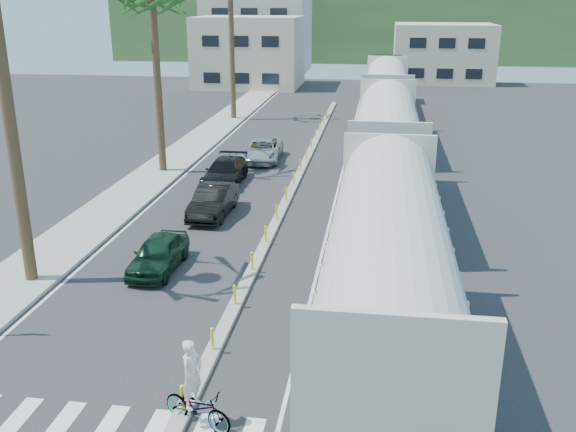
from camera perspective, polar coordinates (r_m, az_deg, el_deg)
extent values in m
plane|color=#28282B|center=(18.16, -8.33, -15.21)|extent=(140.00, 140.00, 0.00)
cube|color=gray|center=(42.68, -9.99, 4.99)|extent=(3.00, 90.00, 0.15)
cube|color=black|center=(43.54, 7.56, 5.32)|extent=(0.12, 100.00, 0.06)
cube|color=black|center=(43.55, 9.46, 5.23)|extent=(0.12, 100.00, 0.06)
cube|color=gray|center=(36.09, 0.51, 2.73)|extent=(0.45, 60.00, 0.15)
cylinder|color=yellow|center=(17.10, -9.37, -15.65)|extent=(0.10, 0.10, 0.70)
cylinder|color=yellow|center=(19.53, -6.74, -10.77)|extent=(0.10, 0.10, 0.70)
cylinder|color=yellow|center=(22.10, -4.77, -6.99)|extent=(0.10, 0.10, 0.70)
cylinder|color=yellow|center=(24.77, -3.23, -4.00)|extent=(0.10, 0.10, 0.70)
cylinder|color=yellow|center=(27.51, -2.01, -1.59)|extent=(0.10, 0.10, 0.70)
cylinder|color=yellow|center=(30.29, -1.01, 0.37)|extent=(0.10, 0.10, 0.70)
cylinder|color=yellow|center=(33.12, -0.18, 2.00)|extent=(0.10, 0.10, 0.70)
cylinder|color=yellow|center=(35.97, 0.51, 3.38)|extent=(0.10, 0.10, 0.70)
cylinder|color=yellow|center=(38.85, 1.11, 4.55)|extent=(0.10, 0.10, 0.70)
cylinder|color=yellow|center=(41.74, 1.63, 5.56)|extent=(0.10, 0.10, 0.70)
cylinder|color=yellow|center=(44.64, 2.08, 6.43)|extent=(0.10, 0.10, 0.70)
cylinder|color=yellow|center=(47.56, 2.48, 7.20)|extent=(0.10, 0.10, 0.70)
cylinder|color=yellow|center=(50.49, 2.83, 7.88)|extent=(0.10, 0.10, 0.70)
cylinder|color=yellow|center=(53.43, 3.14, 8.49)|extent=(0.10, 0.10, 0.70)
cylinder|color=yellow|center=(56.37, 3.43, 9.03)|extent=(0.10, 0.10, 0.70)
cube|color=silver|center=(42.21, -7.78, 4.85)|extent=(0.12, 90.00, 0.01)
cube|color=silver|center=(40.68, 4.97, 4.42)|extent=(0.12, 90.00, 0.01)
cube|color=beige|center=(16.48, 8.68, -8.11)|extent=(3.00, 12.88, 3.40)
cylinder|color=beige|center=(15.79, 8.98, -2.60)|extent=(2.90, 12.58, 2.90)
cube|color=black|center=(17.58, 8.32, -14.51)|extent=(2.60, 12.88, 1.00)
cube|color=beige|center=(30.63, 8.68, 4.65)|extent=(3.00, 12.88, 3.40)
cylinder|color=beige|center=(30.26, 8.84, 7.77)|extent=(2.90, 12.58, 2.90)
cube|color=black|center=(31.23, 8.48, 0.74)|extent=(2.60, 12.88, 1.00)
cube|color=beige|center=(45.32, 8.68, 9.26)|extent=(3.00, 12.88, 3.40)
cylinder|color=beige|center=(45.08, 8.79, 11.39)|extent=(2.90, 12.58, 2.90)
cube|color=black|center=(45.74, 8.55, 6.54)|extent=(2.60, 12.88, 1.00)
cube|color=#4C4C4F|center=(61.39, 8.61, 10.19)|extent=(3.00, 17.00, 0.50)
cube|color=yellow|center=(60.18, 8.68, 11.50)|extent=(2.70, 12.24, 2.60)
cube|color=yellow|center=(66.88, 8.69, 12.48)|extent=(3.00, 3.74, 3.20)
cube|color=black|center=(61.48, 8.58, 9.63)|extent=(2.60, 13.60, 0.90)
cylinder|color=brown|center=(24.40, -23.32, 6.43)|extent=(0.44, 0.44, 11.00)
cylinder|color=brown|center=(38.92, -11.48, 10.96)|extent=(0.44, 0.44, 10.00)
cylinder|color=brown|center=(55.95, -5.02, 14.60)|extent=(0.44, 0.44, 12.00)
cube|color=#B3A48E|center=(78.17, -3.45, 14.37)|extent=(12.00, 10.00, 8.00)
cube|color=#B3A48E|center=(94.16, -2.69, 15.75)|extent=(14.00, 12.00, 10.00)
cube|color=#B3A48E|center=(84.93, 13.58, 13.92)|extent=(12.00, 10.00, 7.00)
cube|color=#385628|center=(114.52, 6.16, 16.73)|extent=(80.00, 20.00, 12.00)
imported|color=black|center=(25.45, -11.46, -3.30)|extent=(1.67, 3.98, 1.35)
imported|color=black|center=(31.34, -6.66, 1.34)|extent=(1.70, 4.53, 1.48)
imported|color=black|center=(36.66, -5.64, 3.92)|extent=(2.00, 4.90, 1.42)
imported|color=#B1B4B7|center=(41.94, -2.26, 5.87)|extent=(2.72, 5.14, 1.37)
imported|color=#9EA0A5|center=(16.68, -8.02, -16.47)|extent=(2.06, 2.45, 1.04)
imported|color=silver|center=(16.19, -8.52, -13.73)|extent=(0.96, 0.89, 1.81)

